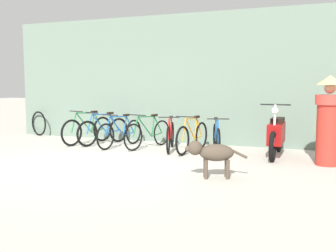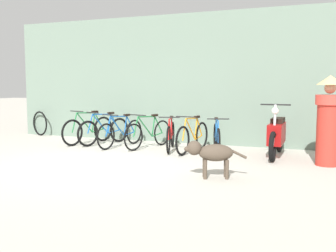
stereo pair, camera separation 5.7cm
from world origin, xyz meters
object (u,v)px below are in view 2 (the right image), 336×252
Objects in this scene: bicycle_0 at (88,130)px; bicycle_3 at (149,134)px; bicycle_5 at (193,137)px; bicycle_2 at (121,133)px; stray_dog at (211,153)px; bicycle_1 at (104,131)px; motorcycle at (277,135)px; bicycle_6 at (217,138)px; person_in_robes at (329,119)px; spare_tire_left at (40,123)px; bicycle_4 at (171,136)px.

bicycle_0 is 1.72m from bicycle_3.
bicycle_5 is (1.15, -0.17, -0.00)m from bicycle_3.
bicycle_3 is at bearing 106.99° from bicycle_2.
bicycle_1 is at bearing -56.84° from stray_dog.
motorcycle is at bearing 100.46° from bicycle_5.
bicycle_3 is (1.28, -0.12, 0.00)m from bicycle_1.
bicycle_6 is at bearing 103.52° from bicycle_5.
person_in_robes reaches higher than bicycle_6.
bicycle_5 reaches higher than stray_dog.
spare_tire_left is at bearing -119.14° from bicycle_6.
stray_dog is 1.33× the size of spare_tire_left.
bicycle_1 is at bearing -99.74° from bicycle_2.
stray_dog is (0.51, -2.28, 0.08)m from bicycle_6.
bicycle_5 is 1.69× the size of stray_dog.
person_in_robes is (2.24, -0.51, 0.54)m from bicycle_6.
bicycle_1 is 1.04× the size of bicycle_4.
bicycle_1 is at bearing -92.29° from motorcycle.
bicycle_6 is at bearing 101.91° from bicycle_3.
spare_tire_left is at bearing -87.80° from bicycle_1.
bicycle_1 reaches higher than bicycle_5.
spare_tire_left is (-2.65, 0.79, 0.02)m from bicycle_1.
motorcycle is at bearing -7.99° from spare_tire_left.
person_in_robes is (2.76, -0.45, 0.53)m from bicycle_5.
bicycle_2 is at bearing -107.35° from bicycle_4.
person_in_robes is 2.31× the size of spare_tire_left.
motorcycle reaches higher than bicycle_0.
motorcycle is (4.65, -0.14, 0.11)m from bicycle_0.
spare_tire_left is at bearing -95.11° from bicycle_5.
person_in_robes reaches higher than bicycle_1.
bicycle_1 is 5.27m from person_in_robes.
bicycle_1 is 1.29m from bicycle_3.
stray_dog is (-0.75, -2.33, -0.05)m from motorcycle.
bicycle_5 is 2.85m from person_in_robes.
bicycle_5 is at bearing -86.28° from motorcycle.
bicycle_1 is 1.90m from bicycle_4.
bicycle_5 is at bearing -102.22° from bicycle_6.
bicycle_2 reaches higher than bicycle_4.
bicycle_0 is 1.73× the size of stray_dog.
bicycle_3 is 3.23m from stray_dog.
bicycle_6 is (3.39, -0.19, -0.02)m from bicycle_0.
bicycle_5 is 2.45m from stray_dog.
bicycle_6 is at bearing -10.25° from spare_tire_left.
bicycle_1 is 4.27m from stray_dog.
bicycle_6 is (0.53, 0.06, -0.01)m from bicycle_5.
person_in_robes is at bearing 97.52° from bicycle_0.
spare_tire_left is (-5.08, 1.08, 0.02)m from bicycle_5.
bicycle_0 is 1.09× the size of bicycle_4.
bicycle_1 is 2.96m from bicycle_6.
motorcycle is at bearing 102.89° from bicycle_0.
bicycle_6 reaches higher than spare_tire_left.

